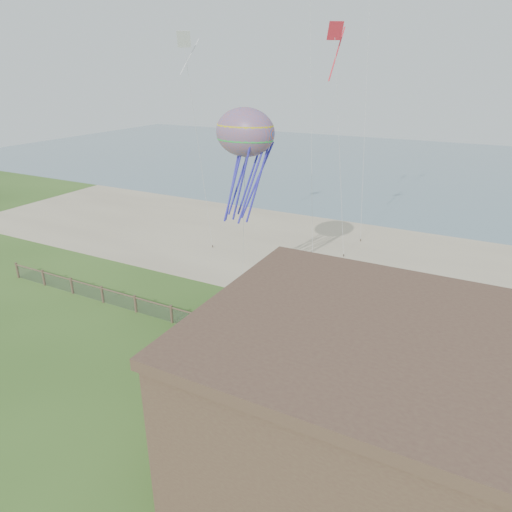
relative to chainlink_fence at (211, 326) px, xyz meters
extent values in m
plane|color=#30521C|center=(0.00, -6.00, -0.55)|extent=(160.00, 160.00, 0.00)
cube|color=tan|center=(0.00, 16.00, -0.55)|extent=(72.00, 20.00, 0.02)
cube|color=slate|center=(0.00, 60.00, -0.55)|extent=(160.00, 68.00, 0.02)
cube|color=#4C3229|center=(13.00, -7.00, 2.95)|extent=(15.00, 10.00, 7.00)
cube|color=#4E3F2C|center=(13.00, -1.00, -0.30)|extent=(15.00, 2.00, 0.50)
camera|label=1|loc=(13.72, -20.27, 14.58)|focal=32.00mm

